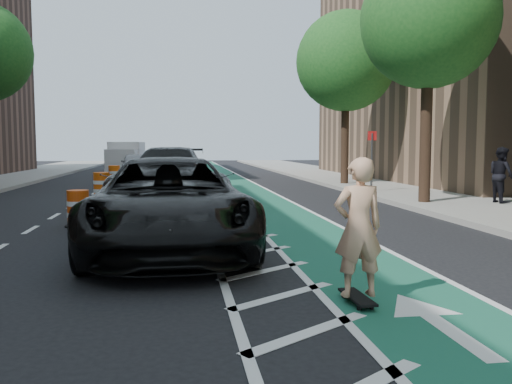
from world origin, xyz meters
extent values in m
plane|color=black|center=(0.00, 0.00, 0.00)|extent=(120.00, 120.00, 0.00)
cube|color=#195A49|center=(3.00, 10.00, 0.01)|extent=(2.00, 90.00, 0.01)
cube|color=silver|center=(1.50, 10.00, 0.01)|extent=(1.40, 90.00, 0.01)
cube|color=gray|center=(9.50, 10.00, 0.07)|extent=(5.00, 90.00, 0.15)
cube|color=gray|center=(7.05, 10.00, 0.08)|extent=(0.12, 90.00, 0.16)
cube|color=#84664C|center=(17.50, 20.00, 9.50)|extent=(14.00, 22.00, 19.00)
cylinder|color=#382619|center=(7.90, 8.00, 2.20)|extent=(0.36, 0.36, 4.40)
sphere|color=#1B521E|center=(7.90, 8.00, 5.80)|extent=(4.20, 4.20, 4.20)
cylinder|color=#382619|center=(7.90, 16.00, 2.20)|extent=(0.36, 0.36, 4.40)
sphere|color=#1B521E|center=(7.90, 16.00, 5.80)|extent=(4.20, 4.20, 4.20)
cylinder|color=#4C4C4C|center=(7.60, 12.00, 1.20)|extent=(0.08, 0.08, 2.40)
cube|color=red|center=(7.60, 12.00, 2.30)|extent=(0.35, 0.02, 0.35)
cube|color=black|center=(2.34, -1.86, 0.09)|extent=(0.26, 0.80, 0.03)
cylinder|color=black|center=(2.25, -1.60, 0.03)|extent=(0.03, 0.06, 0.06)
cylinder|color=black|center=(2.41, -1.60, 0.03)|extent=(0.03, 0.06, 0.06)
cylinder|color=black|center=(2.28, -2.13, 0.03)|extent=(0.03, 0.06, 0.06)
cylinder|color=black|center=(2.44, -2.12, 0.03)|extent=(0.03, 0.06, 0.06)
imported|color=tan|center=(2.34, -1.86, 0.96)|extent=(0.64, 0.43, 1.70)
imported|color=black|center=(0.00, 1.95, 0.86)|extent=(3.00, 6.27, 1.73)
imported|color=black|center=(-0.17, 11.68, 0.94)|extent=(3.19, 6.66, 1.87)
imported|color=#9C9DA1|center=(-2.54, 26.70, 0.73)|extent=(2.16, 4.43, 1.45)
imported|color=#5C5C61|center=(0.20, 33.40, 0.68)|extent=(1.82, 4.22, 1.35)
imported|color=black|center=(10.14, 7.45, 1.02)|extent=(0.67, 0.85, 1.74)
cube|color=silver|center=(-3.82, 35.41, 1.09)|extent=(2.61, 3.62, 2.17)
cube|color=silver|center=(-3.99, 32.81, 0.81)|extent=(2.28, 1.88, 1.63)
cylinder|color=black|center=(-4.99, 32.44, 0.38)|extent=(0.32, 0.78, 0.76)
cylinder|color=black|center=(-3.04, 32.31, 0.38)|extent=(0.32, 0.78, 0.76)
cylinder|color=black|center=(-4.74, 36.34, 0.38)|extent=(0.32, 0.78, 0.76)
cylinder|color=black|center=(-2.79, 36.21, 0.38)|extent=(0.32, 0.78, 0.76)
cylinder|color=#D5450B|center=(-2.20, 5.17, 0.44)|extent=(0.51, 0.51, 0.88)
cylinder|color=silver|center=(-2.20, 5.17, 0.29)|extent=(0.52, 0.52, 0.12)
cylinder|color=silver|center=(-2.20, 5.17, 0.57)|extent=(0.52, 0.52, 0.12)
cylinder|color=black|center=(-2.20, 5.17, 0.02)|extent=(0.64, 0.64, 0.04)
cylinder|color=#E4550C|center=(-2.54, 11.69, 0.49)|extent=(0.56, 0.56, 0.98)
cylinder|color=silver|center=(-2.54, 11.69, 0.33)|extent=(0.57, 0.57, 0.13)
cylinder|color=silver|center=(-2.54, 11.69, 0.63)|extent=(0.57, 0.57, 0.13)
cylinder|color=black|center=(-2.54, 11.69, 0.02)|extent=(0.72, 0.72, 0.04)
cylinder|color=#F55C0C|center=(-2.94, 19.00, 0.47)|extent=(0.55, 0.55, 0.95)
cylinder|color=silver|center=(-2.94, 19.00, 0.32)|extent=(0.56, 0.56, 0.13)
cylinder|color=silver|center=(-2.94, 19.00, 0.61)|extent=(0.56, 0.56, 0.13)
cylinder|color=black|center=(-2.94, 19.00, 0.02)|extent=(0.70, 0.70, 0.04)
camera|label=1|loc=(0.19, -8.13, 1.96)|focal=38.00mm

